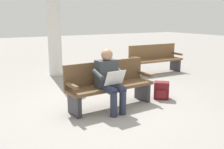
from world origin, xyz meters
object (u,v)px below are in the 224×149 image
person_seated (110,79)px  backpack (161,90)px  bench_near (109,84)px  support_pillar (54,19)px  bench_far (155,59)px

person_seated → backpack: 1.43m
bench_near → person_seated: person_seated is taller
bench_near → support_pillar: size_ratio=0.53×
bench_near → bench_far: (-2.86, -2.03, 0.00)m
bench_near → backpack: 1.27m
backpack → bench_far: bearing=-126.7°
bench_near → backpack: (-1.23, 0.16, -0.28)m
bench_near → person_seated: bearing=58.3°
bench_far → support_pillar: size_ratio=0.53×
backpack → bench_far: 2.74m
bench_near → person_seated: 0.32m
backpack → bench_near: bearing=-7.4°
person_seated → bench_far: (-2.99, -2.27, -0.17)m
person_seated → support_pillar: bearing=-95.5°
backpack → bench_far: (-1.63, -2.19, 0.28)m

